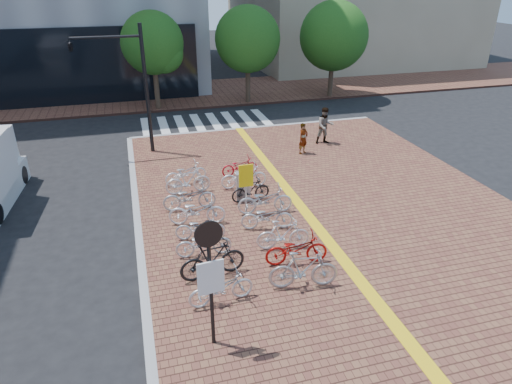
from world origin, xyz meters
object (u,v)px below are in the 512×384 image
object	(u,v)px
bike_14	(244,176)
bike_3	(200,227)
bike_12	(265,200)
notice_sign	(210,270)
utility_box	(243,186)
pedestrian_b	(325,126)
bike_1	(212,259)
yellow_sign	(246,180)
bike_15	(240,166)
traffic_light_pole	(112,67)
bike_7	(186,173)
bike_13	(251,190)
bike_5	(189,197)
bike_9	(296,249)
bike_2	(204,243)
bike_10	(283,234)
bike_11	(267,216)
bike_8	(303,270)
pedestrian_a	(303,138)
bike_6	(188,181)
bike_0	(221,288)
bike_4	(197,211)

from	to	relation	value
bike_14	bike_3	bearing A→B (deg)	147.16
bike_12	notice_sign	bearing A→B (deg)	158.52
utility_box	bike_12	bearing A→B (deg)	-68.08
bike_12	pedestrian_b	size ratio (longest dim) A/B	1.08
bike_1	yellow_sign	distance (m)	4.00
bike_1	pedestrian_b	world-z (taller)	pedestrian_b
bike_15	pedestrian_b	xyz separation A→B (m)	(5.16, 2.79, 0.51)
bike_15	traffic_light_pole	xyz separation A→B (m)	(-4.80, 4.02, 3.70)
bike_1	bike_7	bearing A→B (deg)	-8.38
notice_sign	utility_box	bearing A→B (deg)	70.39
bike_13	bike_3	bearing A→B (deg)	127.74
bike_5	bike_9	xyz separation A→B (m)	(2.59, -4.34, -0.01)
bike_2	bike_9	distance (m)	2.86
bike_10	bike_11	distance (m)	1.34
notice_sign	bike_13	bearing A→B (deg)	68.19
bike_8	bike_15	size ratio (longest dim) A/B	1.22
bike_3	pedestrian_a	distance (m)	8.89
bike_3	bike_8	bearing A→B (deg)	-134.71
bike_9	bike_15	bearing A→B (deg)	6.47
bike_1	notice_sign	size ratio (longest dim) A/B	0.58
bike_5	bike_7	xyz separation A→B (m)	(0.19, 2.34, -0.04)
yellow_sign	notice_sign	distance (m)	6.57
bike_13	bike_11	bearing A→B (deg)	173.53
pedestrian_a	traffic_light_pole	distance (m)	9.32
bike_6	bike_10	world-z (taller)	bike_6
bike_12	yellow_sign	distance (m)	1.06
bike_7	bike_8	distance (m)	8.13
bike_1	yellow_sign	world-z (taller)	yellow_sign
bike_6	bike_12	bearing A→B (deg)	-136.02
bike_1	bike_3	world-z (taller)	bike_1
bike_14	bike_11	bearing A→B (deg)	-179.50
bike_6	yellow_sign	distance (m)	2.98
bike_6	bike_10	xyz separation A→B (m)	(2.32, -4.83, -0.02)
bike_10	bike_11	bearing A→B (deg)	12.31
bike_12	utility_box	xyz separation A→B (m)	(-0.50, 1.24, 0.04)
bike_0	yellow_sign	distance (m)	5.08
bike_4	bike_13	distance (m)	2.56
bike_5	pedestrian_b	world-z (taller)	pedestrian_b
bike_1	bike_11	world-z (taller)	bike_1
bike_3	bike_5	bearing A→B (deg)	10.96
bike_12	bike_4	bearing A→B (deg)	98.58
pedestrian_b	utility_box	distance (m)	7.61
bike_0	bike_14	xyz separation A→B (m)	(2.37, 6.80, 0.02)
bike_4	notice_sign	bearing A→B (deg)	-175.56
pedestrian_a	notice_sign	size ratio (longest dim) A/B	0.45
bike_3	pedestrian_b	xyz separation A→B (m)	(7.68, 7.52, 0.50)
bike_7	bike_10	world-z (taller)	bike_10
bike_10	bike_14	world-z (taller)	bike_10
bike_6	pedestrian_b	xyz separation A→B (m)	(7.56, 3.98, 0.39)
bike_0	bike_6	size ratio (longest dim) A/B	1.00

